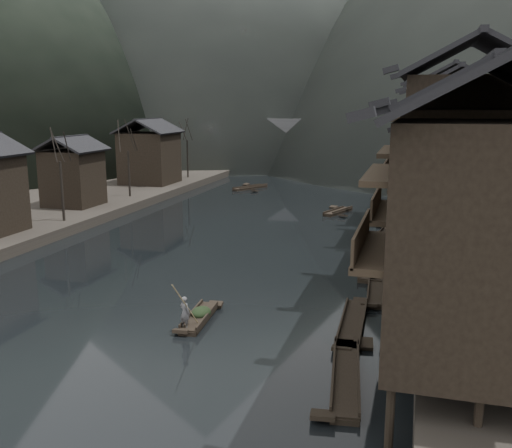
% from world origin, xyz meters
% --- Properties ---
extents(water, '(300.00, 300.00, 0.00)m').
position_xyz_m(water, '(0.00, 0.00, 0.00)').
color(water, black).
rests_on(water, ground).
extents(left_bank, '(40.00, 200.00, 1.20)m').
position_xyz_m(left_bank, '(-35.00, 40.00, 0.60)').
color(left_bank, '#2D2823').
rests_on(left_bank, ground).
extents(stilt_houses, '(9.00, 67.60, 15.56)m').
position_xyz_m(stilt_houses, '(17.28, 18.85, 8.74)').
color(stilt_houses, black).
rests_on(stilt_houses, ground).
extents(left_houses, '(8.10, 53.20, 8.73)m').
position_xyz_m(left_houses, '(-20.50, 20.12, 5.66)').
color(left_houses, black).
rests_on(left_houses, left_bank).
extents(bare_trees, '(3.93, 62.37, 7.86)m').
position_xyz_m(bare_trees, '(-17.00, 19.63, 6.87)').
color(bare_trees, black).
rests_on(bare_trees, left_bank).
extents(moored_sampans, '(2.39, 49.55, 0.47)m').
position_xyz_m(moored_sampans, '(12.01, 14.61, 0.20)').
color(moored_sampans, black).
rests_on(moored_sampans, water).
extents(midriver_boats, '(17.43, 20.20, 0.45)m').
position_xyz_m(midriver_boats, '(-1.19, 40.15, 0.20)').
color(midriver_boats, black).
rests_on(midriver_boats, water).
extents(stone_bridge, '(40.00, 6.00, 9.00)m').
position_xyz_m(stone_bridge, '(-0.00, 72.00, 5.11)').
color(stone_bridge, '#4C4C4F').
rests_on(stone_bridge, ground).
extents(hero_sampan, '(1.34, 4.83, 0.43)m').
position_xyz_m(hero_sampan, '(3.60, -0.92, 0.20)').
color(hero_sampan, black).
rests_on(hero_sampan, water).
extents(cargo_heap, '(1.05, 1.38, 0.63)m').
position_xyz_m(cargo_heap, '(3.62, -0.70, 0.75)').
color(cargo_heap, black).
rests_on(cargo_heap, hero_sampan).
extents(boatman, '(0.73, 0.60, 1.73)m').
position_xyz_m(boatman, '(3.47, -2.59, 1.30)').
color(boatman, '#605F62').
rests_on(boatman, hero_sampan).
extents(bamboo_pole, '(0.83, 2.21, 3.21)m').
position_xyz_m(bamboo_pole, '(3.67, -2.59, 3.77)').
color(bamboo_pole, '#8C7A51').
rests_on(bamboo_pole, boatman).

